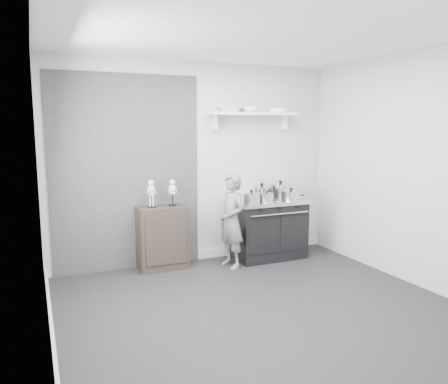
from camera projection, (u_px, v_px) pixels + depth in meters
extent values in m
plane|color=black|center=(258.00, 307.00, 4.51)|extent=(4.00, 4.00, 0.00)
cube|color=#ACACAA|center=(196.00, 163.00, 5.94)|extent=(4.00, 0.02, 2.70)
cube|color=#ACACAA|center=(399.00, 208.00, 2.68)|extent=(4.00, 0.02, 2.70)
cube|color=#ACACAA|center=(40.00, 189.00, 3.51)|extent=(0.02, 3.60, 2.70)
cube|color=#ACACAA|center=(410.00, 169.00, 5.11)|extent=(0.02, 3.60, 2.70)
cube|color=silver|center=(261.00, 35.00, 4.11)|extent=(4.00, 3.60, 0.02)
cube|color=black|center=(127.00, 174.00, 5.57)|extent=(1.90, 0.02, 2.50)
cube|color=silver|center=(261.00, 247.00, 6.51)|extent=(2.00, 0.03, 0.12)
cube|color=silver|center=(53.00, 338.00, 3.72)|extent=(0.03, 3.60, 0.12)
cube|color=silver|center=(253.00, 114.00, 6.04)|extent=(1.30, 0.26, 0.04)
cube|color=silver|center=(215.00, 122.00, 5.90)|extent=(0.03, 0.12, 0.20)
cube|color=silver|center=(285.00, 123.00, 6.34)|extent=(0.03, 0.12, 0.20)
cube|color=black|center=(268.00, 230.00, 6.17)|extent=(0.98, 0.59, 0.78)
cube|color=silver|center=(268.00, 201.00, 6.11)|extent=(1.04, 0.63, 0.05)
cube|color=black|center=(263.00, 235.00, 5.81)|extent=(0.41, 0.02, 0.51)
cube|color=black|center=(293.00, 232.00, 6.00)|extent=(0.41, 0.02, 0.51)
cylinder|color=silver|center=(280.00, 214.00, 5.84)|extent=(0.88, 0.02, 0.02)
cylinder|color=black|center=(260.00, 210.00, 5.72)|extent=(0.04, 0.03, 0.04)
cylinder|color=black|center=(280.00, 208.00, 5.84)|extent=(0.04, 0.03, 0.04)
cylinder|color=black|center=(298.00, 206.00, 5.95)|extent=(0.04, 0.03, 0.04)
cube|color=black|center=(162.00, 238.00, 5.69)|extent=(0.63, 0.37, 0.82)
imported|color=slate|center=(232.00, 221.00, 5.72)|extent=(0.37, 0.50, 1.24)
cylinder|color=silver|center=(251.00, 198.00, 5.85)|extent=(0.24, 0.24, 0.12)
cylinder|color=silver|center=(251.00, 193.00, 5.84)|extent=(0.25, 0.25, 0.01)
sphere|color=black|center=(251.00, 191.00, 5.83)|extent=(0.04, 0.04, 0.04)
cylinder|color=black|center=(262.00, 197.00, 5.91)|extent=(0.10, 0.02, 0.02)
cylinder|color=silver|center=(262.00, 193.00, 6.16)|extent=(0.28, 0.28, 0.16)
cylinder|color=silver|center=(262.00, 187.00, 6.15)|extent=(0.29, 0.29, 0.02)
sphere|color=black|center=(262.00, 184.00, 6.14)|extent=(0.05, 0.05, 0.05)
cylinder|color=black|center=(273.00, 192.00, 6.23)|extent=(0.10, 0.02, 0.02)
cylinder|color=silver|center=(280.00, 191.00, 6.29)|extent=(0.28, 0.28, 0.18)
cylinder|color=silver|center=(281.00, 184.00, 6.27)|extent=(0.29, 0.29, 0.02)
sphere|color=black|center=(281.00, 182.00, 6.27)|extent=(0.05, 0.05, 0.05)
cylinder|color=black|center=(291.00, 190.00, 6.36)|extent=(0.10, 0.02, 0.02)
cylinder|color=silver|center=(291.00, 196.00, 6.05)|extent=(0.26, 0.26, 0.11)
cylinder|color=silver|center=(291.00, 191.00, 6.04)|extent=(0.26, 0.26, 0.01)
sphere|color=black|center=(291.00, 189.00, 6.04)|extent=(0.05, 0.05, 0.05)
cylinder|color=black|center=(301.00, 195.00, 6.12)|extent=(0.10, 0.02, 0.02)
cylinder|color=silver|center=(267.00, 198.00, 5.93)|extent=(0.20, 0.20, 0.10)
cylinder|color=silver|center=(267.00, 194.00, 5.92)|extent=(0.21, 0.21, 0.01)
sphere|color=black|center=(267.00, 192.00, 5.92)|extent=(0.04, 0.04, 0.04)
cylinder|color=black|center=(276.00, 197.00, 5.99)|extent=(0.10, 0.02, 0.02)
imported|color=white|center=(230.00, 109.00, 5.89)|extent=(0.32, 0.32, 0.08)
imported|color=white|center=(250.00, 109.00, 6.01)|extent=(0.24, 0.24, 0.07)
cylinder|color=white|center=(278.00, 110.00, 6.19)|extent=(0.26, 0.26, 0.06)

